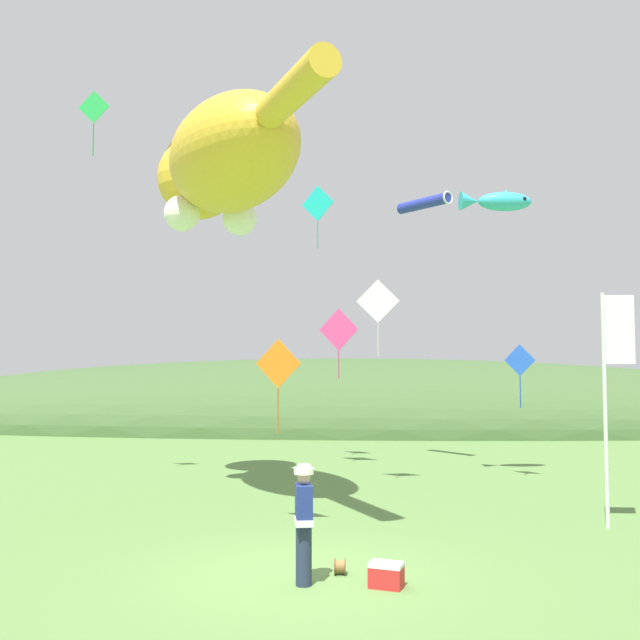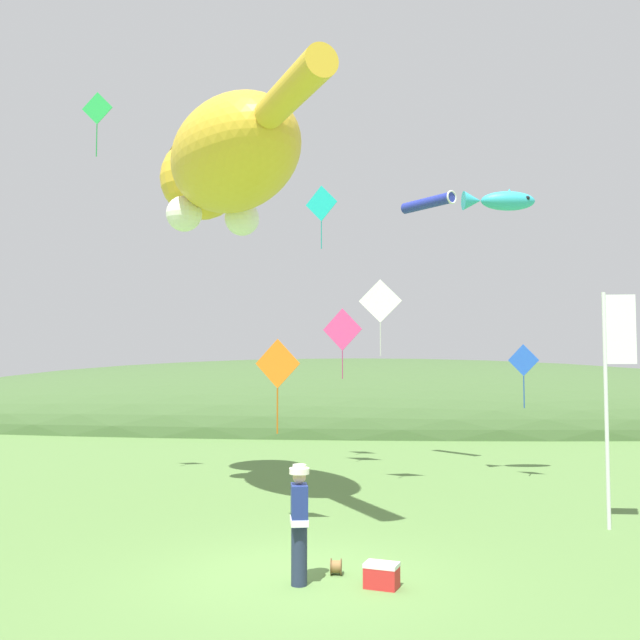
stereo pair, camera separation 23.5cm
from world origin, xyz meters
TOP-DOWN VIEW (x-y plane):
  - ground_plane at (0.00, 0.00)m, footprint 120.00×120.00m
  - distant_hill_ridge at (0.00, 26.73)m, footprint 55.93×14.10m
  - festival_attendant at (0.04, -0.41)m, footprint 0.33×0.46m
  - kite_spool at (0.56, 0.17)m, footprint 0.17×0.25m
  - picnic_cooler at (1.26, -0.42)m, footprint 0.56×0.45m
  - festival_banner_pole at (5.94, 3.64)m, footprint 0.66×0.08m
  - kite_giant_cat at (-2.49, 5.86)m, footprint 5.41×9.08m
  - kite_fish_windsock at (4.68, 8.96)m, footprint 2.08×0.80m
  - kite_tube_streamer at (2.89, 11.83)m, footprint 1.72×1.82m
  - kite_diamond_pink at (0.10, 11.80)m, footprint 1.29×0.50m
  - kite_diamond_blue at (5.35, 9.46)m, footprint 0.78×0.49m
  - kite_diamond_teal at (-0.57, 11.69)m, footprint 1.07×0.52m
  - kite_diamond_orange at (-0.77, 3.02)m, footprint 0.94×0.33m
  - kite_diamond_green at (-6.42, 7.47)m, footprint 0.90×0.10m
  - kite_diamond_white at (1.30, 8.05)m, footprint 1.16×0.17m

SIDE VIEW (x-z plane):
  - ground_plane at x=0.00m, z-range 0.00..0.00m
  - distant_hill_ridge at x=0.00m, z-range -3.58..3.58m
  - kite_spool at x=0.56m, z-range 0.00..0.25m
  - picnic_cooler at x=1.26m, z-range 0.00..0.36m
  - festival_attendant at x=0.04m, z-range 0.07..1.84m
  - festival_banner_pole at x=5.94m, z-range 0.73..5.47m
  - kite_diamond_orange at x=-0.77m, z-range 2.32..4.21m
  - kite_diamond_blue at x=5.35m, z-range 2.46..4.26m
  - kite_diamond_pink at x=0.10m, z-range 3.24..5.52m
  - kite_diamond_white at x=1.30m, z-range 3.92..5.99m
  - kite_fish_windsock at x=4.68m, z-range 7.55..8.18m
  - kite_giant_cat at x=-2.49m, z-range 6.69..9.69m
  - kite_diamond_teal at x=-0.57m, z-range 7.44..9.52m
  - kite_tube_streamer at x=2.89m, z-range 8.27..8.71m
  - kite_diamond_green at x=-6.42m, z-range 9.37..11.17m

